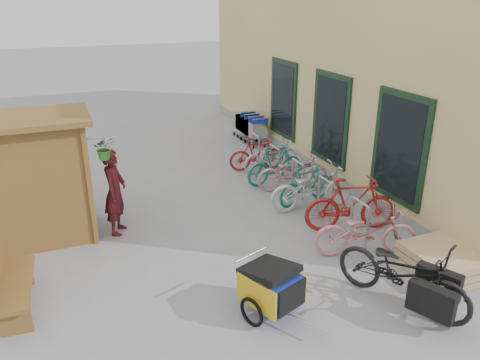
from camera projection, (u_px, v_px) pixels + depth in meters
name	position (u px, v px, depth m)	size (l,w,h in m)	color
ground	(246.00, 267.00, 8.11)	(80.00, 80.00, 0.00)	gray
building	(399.00, 30.00, 12.96)	(6.07, 13.00, 7.00)	#D1BB78
kiosk	(28.00, 162.00, 8.52)	(2.49, 1.65, 2.40)	brown
bike_rack	(298.00, 175.00, 10.79)	(0.05, 5.35, 0.86)	#A5A8AD
pallet_stack	(442.00, 262.00, 7.87)	(1.00, 1.20, 0.40)	tan
bench	(8.00, 281.00, 6.84)	(0.54, 1.56, 0.98)	brown
shopping_carts	(249.00, 124.00, 14.89)	(0.53, 1.78, 0.95)	silver
child_trailer	(271.00, 286.00, 6.78)	(0.95, 1.45, 0.85)	navy
cargo_bike	(404.00, 274.00, 6.94)	(1.55, 2.20, 1.10)	black
person_kiosk	(115.00, 192.00, 9.01)	(0.63, 0.41, 1.73)	maroon
bike_0	(366.00, 231.00, 8.31)	(0.64, 1.84, 0.97)	#C98289
bike_1	(351.00, 204.00, 9.20)	(0.53, 1.86, 1.12)	maroon
bike_2	(312.00, 188.00, 10.13)	(0.67, 1.92, 1.01)	silver
bike_3	(306.00, 184.00, 10.43)	(0.43, 1.51, 0.91)	#1F7C72
bike_4	(293.00, 172.00, 11.15)	(0.60, 1.73, 0.91)	#C98289
bike_5	(275.00, 165.00, 11.56)	(0.45, 1.59, 0.96)	#1F7C72
bike_6	(271.00, 156.00, 12.35)	(0.57, 1.63, 0.86)	#ABACB0
bike_7	(257.00, 154.00, 12.44)	(0.42, 1.49, 0.89)	maroon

